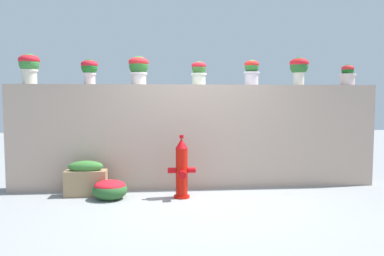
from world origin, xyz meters
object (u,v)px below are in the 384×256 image
(potted_plant_4, at_px, (252,71))
(potted_plant_0, at_px, (29,65))
(potted_plant_6, at_px, (348,74))
(potted_plant_5, at_px, (299,67))
(fire_hydrant, at_px, (182,169))
(planter_box, at_px, (86,179))
(potted_plant_3, at_px, (199,71))
(potted_plant_1, at_px, (89,69))
(flower_bush_left, at_px, (110,189))
(potted_plant_2, at_px, (139,67))

(potted_plant_4, bearing_deg, potted_plant_0, -179.47)
(potted_plant_4, bearing_deg, potted_plant_6, -1.89)
(potted_plant_5, height_order, fire_hydrant, potted_plant_5)
(planter_box, bearing_deg, potted_plant_0, 154.52)
(potted_plant_4, height_order, fire_hydrant, potted_plant_4)
(potted_plant_3, relative_size, planter_box, 0.63)
(potted_plant_1, xyz_separation_m, fire_hydrant, (1.45, -0.70, -1.55))
(potted_plant_5, height_order, flower_bush_left, potted_plant_5)
(potted_plant_2, bearing_deg, flower_bush_left, -120.05)
(potted_plant_3, distance_m, potted_plant_4, 0.90)
(fire_hydrant, distance_m, flower_bush_left, 1.10)
(potted_plant_3, height_order, potted_plant_5, potted_plant_5)
(potted_plant_1, xyz_separation_m, potted_plant_6, (4.35, -0.03, -0.07))
(potted_plant_1, xyz_separation_m, potted_plant_2, (0.79, 0.02, 0.03))
(potted_plant_1, height_order, planter_box, potted_plant_1)
(potted_plant_0, distance_m, potted_plant_6, 5.30)
(planter_box, bearing_deg, potted_plant_4, 10.06)
(potted_plant_1, distance_m, planter_box, 1.77)
(potted_plant_4, xyz_separation_m, potted_plant_5, (0.81, -0.04, 0.06))
(potted_plant_1, bearing_deg, potted_plant_3, 0.33)
(potted_plant_0, xyz_separation_m, potted_plant_5, (4.44, -0.01, 0.01))
(potted_plant_3, xyz_separation_m, potted_plant_4, (0.90, 0.02, 0.02))
(potted_plant_6, bearing_deg, fire_hydrant, -166.95)
(potted_plant_2, bearing_deg, planter_box, -149.75)
(potted_plant_3, bearing_deg, planter_box, -165.64)
(potted_plant_4, relative_size, potted_plant_6, 1.20)
(potted_plant_4, xyz_separation_m, potted_plant_6, (1.67, -0.06, -0.06))
(potted_plant_2, bearing_deg, potted_plant_3, -0.34)
(potted_plant_0, relative_size, potted_plant_6, 1.37)
(potted_plant_1, bearing_deg, potted_plant_5, -0.21)
(fire_hydrant, xyz_separation_m, planter_box, (-1.46, 0.25, -0.17))
(potted_plant_1, xyz_separation_m, potted_plant_4, (2.69, 0.03, -0.01))
(potted_plant_6, relative_size, planter_box, 0.57)
(potted_plant_5, bearing_deg, flower_bush_left, -167.77)
(planter_box, bearing_deg, flower_bush_left, -31.44)
(potted_plant_2, relative_size, flower_bush_left, 0.91)
(potted_plant_2, height_order, potted_plant_4, potted_plant_2)
(potted_plant_3, relative_size, potted_plant_5, 0.83)
(potted_plant_3, height_order, flower_bush_left, potted_plant_3)
(potted_plant_1, distance_m, potted_plant_3, 1.79)
(planter_box, bearing_deg, potted_plant_6, 5.54)
(flower_bush_left, relative_size, planter_box, 0.82)
(planter_box, bearing_deg, potted_plant_3, 14.36)
(potted_plant_1, distance_m, flower_bush_left, 1.98)
(potted_plant_0, bearing_deg, potted_plant_1, 0.26)
(potted_plant_1, distance_m, potted_plant_6, 4.35)
(potted_plant_2, height_order, potted_plant_5, potted_plant_5)
(potted_plant_1, bearing_deg, flower_bush_left, -60.92)
(potted_plant_2, xyz_separation_m, flower_bush_left, (-0.41, -0.70, -1.85))
(potted_plant_3, bearing_deg, potted_plant_0, -179.69)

